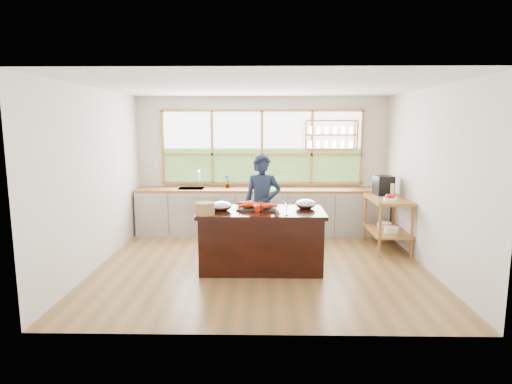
{
  "coord_description": "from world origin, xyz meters",
  "views": [
    {
      "loc": [
        0.03,
        -6.39,
        2.17
      ],
      "look_at": [
        -0.08,
        0.15,
        1.12
      ],
      "focal_mm": 30.0,
      "sensor_mm": 36.0,
      "label": 1
    }
  ],
  "objects_px": {
    "island": "(261,240)",
    "cook": "(262,205)",
    "wicker_basket": "(205,209)",
    "espresso_machine": "(384,185)"
  },
  "relations": [
    {
      "from": "cook",
      "to": "wicker_basket",
      "type": "relative_size",
      "value": 6.17
    },
    {
      "from": "island",
      "to": "wicker_basket",
      "type": "height_order",
      "value": "wicker_basket"
    },
    {
      "from": "cook",
      "to": "wicker_basket",
      "type": "bearing_deg",
      "value": -124.29
    },
    {
      "from": "island",
      "to": "cook",
      "type": "distance_m",
      "value": 0.82
    },
    {
      "from": "island",
      "to": "wicker_basket",
      "type": "relative_size",
      "value": 6.81
    },
    {
      "from": "island",
      "to": "espresso_machine",
      "type": "height_order",
      "value": "espresso_machine"
    },
    {
      "from": "island",
      "to": "espresso_machine",
      "type": "xyz_separation_m",
      "value": [
        2.19,
        1.44,
        0.62
      ]
    },
    {
      "from": "island",
      "to": "cook",
      "type": "relative_size",
      "value": 1.1
    },
    {
      "from": "island",
      "to": "cook",
      "type": "xyz_separation_m",
      "value": [
        0.01,
        0.73,
        0.38
      ]
    },
    {
      "from": "espresso_machine",
      "to": "wicker_basket",
      "type": "xyz_separation_m",
      "value": [
        -2.98,
        -1.76,
        -0.08
      ]
    }
  ]
}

